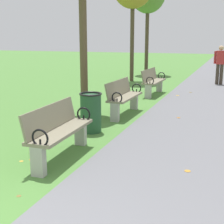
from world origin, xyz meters
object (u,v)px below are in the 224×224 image
Objects in this scene: park_bench_2 at (59,130)px; trash_bin at (91,112)px; park_bench_4 at (153,81)px; park_bench_3 at (123,96)px; pedestrian_walking at (220,63)px.

trash_bin is (-0.15, 1.60, -0.06)m from park_bench_2.
trash_bin is at bearing 95.27° from park_bench_2.
park_bench_2 is at bearing -90.00° from park_bench_4.
park_bench_2 is 1.00× the size of park_bench_3.
pedestrian_walking reaches higher than trash_bin.
park_bench_2 and park_bench_3 have the same top height.
park_bench_2 is 1.00× the size of pedestrian_walking.
park_bench_2 is 1.61m from trash_bin.
pedestrian_walking reaches higher than park_bench_4.
park_bench_4 is at bearing 90.00° from park_bench_2.
park_bench_2 is 3.31m from park_bench_3.
pedestrian_walking is at bearing 72.63° from park_bench_3.
park_bench_4 is 4.92m from trash_bin.
park_bench_3 is 3.20m from park_bench_4.
park_bench_4 reaches higher than trash_bin.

